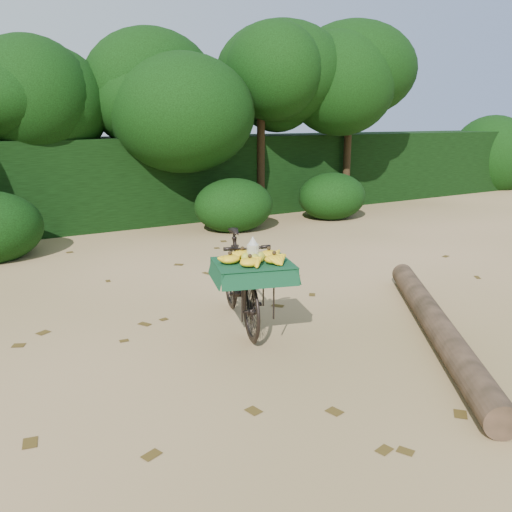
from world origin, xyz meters
TOP-DOWN VIEW (x-y plane):
  - ground at (0.00, 0.00)m, footprint 80.00×80.00m
  - vendor_bicycle at (-0.94, -0.25)m, footprint 1.09×1.85m
  - fallen_log at (0.61, -1.59)m, footprint 2.41×3.22m
  - hedge_backdrop at (0.00, 6.30)m, footprint 26.00×1.80m
  - tree_row at (-0.65, 5.50)m, footprint 14.50×2.00m
  - bush_clumps at (0.50, 4.30)m, footprint 8.80×1.70m
  - leaf_litter at (0.00, 0.65)m, footprint 7.00×7.30m

SIDE VIEW (x-z plane):
  - ground at x=0.00m, z-range 0.00..0.00m
  - leaf_litter at x=0.00m, z-range 0.00..0.01m
  - fallen_log at x=0.61m, z-range 0.00..0.27m
  - bush_clumps at x=0.50m, z-range 0.00..0.90m
  - vendor_bicycle at x=-0.94m, z-range 0.01..1.04m
  - hedge_backdrop at x=0.00m, z-range 0.00..1.80m
  - tree_row at x=-0.65m, z-range 0.00..4.00m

